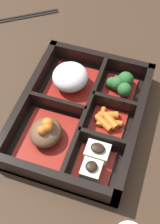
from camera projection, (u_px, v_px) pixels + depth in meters
ground_plane at (80, 119)px, 0.61m from camera, size 3.00×3.00×0.00m
bento_base at (80, 118)px, 0.61m from camera, size 0.29×0.23×0.01m
bento_rim at (82, 113)px, 0.59m from camera, size 0.29×0.23×0.05m
bowl_stew at (46, 133)px, 0.56m from camera, size 0.11×0.09×0.05m
bowl_rice at (70, 78)px, 0.62m from camera, size 0.11×0.09×0.05m
bowl_tofu at (94, 161)px, 0.53m from camera, size 0.07×0.06×0.04m
bowl_carrots at (107, 122)px, 0.58m from camera, size 0.06×0.06×0.02m
bowl_greens at (122, 84)px, 0.63m from camera, size 0.07×0.06×0.04m
chopsticks at (16, 17)px, 0.78m from camera, size 0.14×0.19×0.01m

